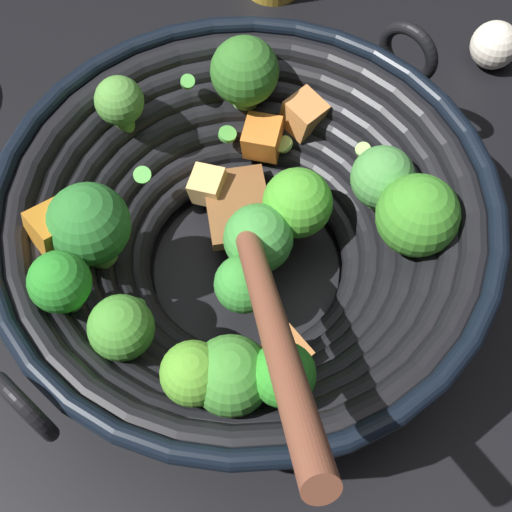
{
  "coord_description": "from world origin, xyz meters",
  "views": [
    {
      "loc": [
        -0.25,
        -0.07,
        0.5
      ],
      "look_at": [
        0.0,
        -0.01,
        0.03
      ],
      "focal_mm": 47.95,
      "sensor_mm": 36.0,
      "label": 1
    }
  ],
  "objects": [
    {
      "name": "garlic_bulb",
      "position": [
        0.28,
        -0.18,
        0.02
      ],
      "size": [
        0.05,
        0.05,
        0.05
      ],
      "primitive_type": "sphere",
      "color": "silver",
      "rests_on": "ground"
    },
    {
      "name": "ground_plane",
      "position": [
        0.0,
        0.0,
        0.0
      ],
      "size": [
        4.0,
        4.0,
        0.0
      ],
      "primitive_type": "plane",
      "color": "black"
    },
    {
      "name": "wok",
      "position": [
        -0.0,
        -0.0,
        0.07
      ],
      "size": [
        0.39,
        0.36,
        0.22
      ],
      "color": "black",
      "rests_on": "ground"
    }
  ]
}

